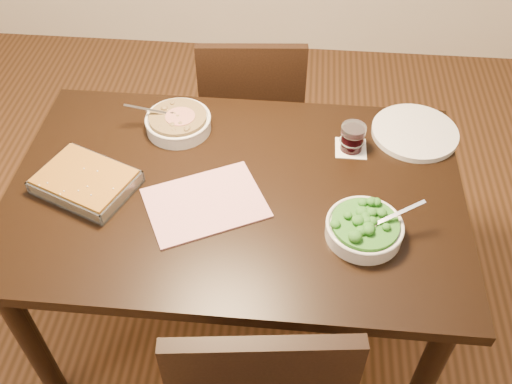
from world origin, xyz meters
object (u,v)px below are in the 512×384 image
(dinner_plate, at_px, (415,132))
(chair_far, at_px, (252,112))
(broccoli_bowl, at_px, (364,228))
(stew_bowl, at_px, (178,122))
(wine_tumbler, at_px, (353,137))
(table, at_px, (236,209))
(baking_dish, at_px, (86,182))

(dinner_plate, bearing_deg, chair_far, 146.30)
(broccoli_bowl, distance_m, dinner_plate, 0.50)
(stew_bowl, height_order, wine_tumbler, wine_tumbler)
(table, height_order, dinner_plate, dinner_plate)
(table, xyz_separation_m, stew_bowl, (-0.22, 0.27, 0.13))
(broccoli_bowl, distance_m, baking_dish, 0.85)
(stew_bowl, distance_m, wine_tumbler, 0.59)
(broccoli_bowl, distance_m, chair_far, 0.98)
(table, bearing_deg, wine_tumbler, 31.28)
(chair_far, bearing_deg, wine_tumbler, 122.80)
(table, relative_size, chair_far, 1.59)
(wine_tumbler, height_order, dinner_plate, wine_tumbler)
(dinner_plate, bearing_deg, broccoli_bowl, -112.53)
(table, distance_m, dinner_plate, 0.66)
(stew_bowl, bearing_deg, broccoli_bowl, -34.23)
(stew_bowl, bearing_deg, wine_tumbler, -4.69)
(table, bearing_deg, stew_bowl, 130.15)
(chair_far, bearing_deg, table, 86.39)
(stew_bowl, xyz_separation_m, wine_tumbler, (0.58, -0.05, 0.02))
(table, height_order, chair_far, chair_far)
(dinner_plate, bearing_deg, stew_bowl, -176.92)
(dinner_plate, bearing_deg, baking_dish, -161.50)
(baking_dish, xyz_separation_m, chair_far, (0.44, 0.74, -0.28))
(baking_dish, relative_size, chair_far, 0.39)
(dinner_plate, xyz_separation_m, chair_far, (-0.59, 0.39, -0.27))
(chair_far, bearing_deg, baking_dish, 54.38)
(stew_bowl, height_order, baking_dish, stew_bowl)
(broccoli_bowl, height_order, dinner_plate, broccoli_bowl)
(baking_dish, relative_size, wine_tumbler, 3.81)
(stew_bowl, relative_size, wine_tumbler, 2.74)
(chair_far, bearing_deg, broccoli_bowl, 110.31)
(table, relative_size, stew_bowl, 5.65)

